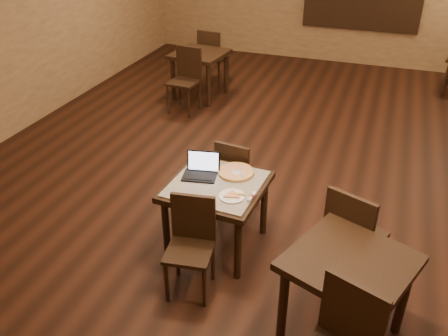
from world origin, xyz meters
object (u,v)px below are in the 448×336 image
at_px(chair_main_near, 191,239).
at_px(other_table_c_chair_far, 352,233).
at_px(chair_main_far, 235,173).
at_px(other_table_c, 349,273).
at_px(other_table_b, 200,60).
at_px(other_table_b_chair_near, 186,76).
at_px(tiled_table, 217,192).
at_px(other_table_b_chair_far, 212,55).
at_px(laptop, 201,169).
at_px(pizza_pan, 236,173).

height_order(chair_main_near, other_table_c_chair_far, other_table_c_chair_far).
xyz_separation_m(chair_main_far, other_table_c, (1.38, -1.38, 0.16)).
distance_m(other_table_b, other_table_c_chair_far, 5.01).
relative_size(other_table_b_chair_near, other_table_c_chair_far, 1.00).
distance_m(tiled_table, other_table_b, 4.19).
relative_size(chair_main_far, other_table_b_chair_near, 0.88).
relative_size(chair_main_near, other_table_b_chair_far, 0.89).
bearing_deg(other_table_b, other_table_b_chair_far, 96.46).
xyz_separation_m(other_table_b, other_table_b_chair_far, (-0.01, 0.61, -0.08)).
bearing_deg(chair_main_near, other_table_b_chair_near, 105.66).
relative_size(laptop, other_table_b, 0.39).
height_order(pizza_pan, other_table_c_chair_far, other_table_c_chair_far).
height_order(chair_main_far, other_table_b_chair_near, other_table_b_chair_near).
bearing_deg(tiled_table, other_table_c, -25.64).
xyz_separation_m(other_table_c, other_table_c_chair_far, (-0.03, 0.62, -0.08)).
distance_m(other_table_b, other_table_c, 5.53).
distance_m(other_table_b_chair_near, other_table_c, 5.03).
bearing_deg(tiled_table, chair_main_near, -87.91).
bearing_deg(other_table_b_chair_far, other_table_c_chair_far, 129.78).
bearing_deg(other_table_b, other_table_c, -50.06).
relative_size(other_table_b_chair_near, other_table_b_chair_far, 1.00).
bearing_deg(other_table_b_chair_far, other_table_c, 126.73).
bearing_deg(other_table_b, other_table_c_chair_far, -46.36).
relative_size(tiled_table, other_table_b_chair_far, 0.92).
bearing_deg(other_table_c_chair_far, other_table_b_chair_far, -34.54).
bearing_deg(other_table_b_chair_near, pizza_pan, -52.27).
distance_m(chair_main_far, laptop, 0.63).
xyz_separation_m(laptop, other_table_b, (-1.54, 3.70, -0.15)).
height_order(pizza_pan, other_table_c, other_table_c).
bearing_deg(other_table_c, pizza_pan, 162.79).
bearing_deg(other_table_b, other_table_b_chair_near, -83.54).
bearing_deg(other_table_b_chair_far, chair_main_near, 114.67).
height_order(tiled_table, chair_main_near, chair_main_near).
distance_m(chair_main_near, other_table_c, 1.40).
distance_m(other_table_b, other_table_b_chair_near, 0.62).
distance_m(other_table_b, other_table_b_chair_far, 0.62).
height_order(chair_main_near, other_table_b_chair_near, other_table_b_chair_near).
xyz_separation_m(tiled_table, laptop, (-0.20, 0.10, 0.16)).
bearing_deg(chair_main_near, other_table_c, -14.36).
height_order(chair_main_near, pizza_pan, chair_main_near).
xyz_separation_m(pizza_pan, other_table_c, (1.25, -1.00, -0.09)).
height_order(laptop, other_table_c, laptop).
relative_size(chair_main_far, pizza_pan, 2.43).
xyz_separation_m(other_table_b_chair_far, other_table_c, (3.13, -5.18, 0.09)).
relative_size(tiled_table, chair_main_near, 1.03).
xyz_separation_m(chair_main_near, chair_main_far, (0.00, 1.24, -0.01)).
distance_m(tiled_table, laptop, 0.28).
distance_m(chair_main_far, other_table_b_chair_far, 4.18).
xyz_separation_m(tiled_table, pizza_pan, (0.12, 0.24, 0.11)).
relative_size(pizza_pan, other_table_b_chair_near, 0.36).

